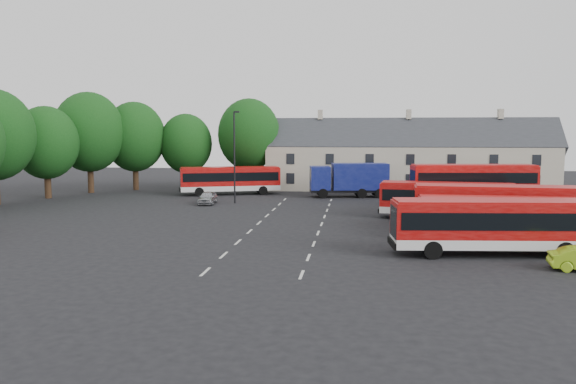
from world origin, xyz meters
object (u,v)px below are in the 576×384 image
object	(u,v)px
bus_row_a	(493,222)
bus_dd_south	(473,186)
box_truck	(350,178)
lamppost	(235,154)
silver_car	(208,198)

from	to	relation	value
bus_row_a	bus_dd_south	bearing A→B (deg)	77.06
bus_dd_south	box_truck	distance (m)	16.24
box_truck	lamppost	distance (m)	13.85
bus_row_a	silver_car	size ratio (longest dim) A/B	3.09
bus_row_a	bus_dd_south	size ratio (longest dim) A/B	1.08
bus_row_a	bus_dd_south	world-z (taller)	bus_dd_south
box_truck	lamppost	xyz separation A→B (m)	(-11.58, -7.03, 2.87)
box_truck	lamppost	size ratio (longest dim) A/B	0.96
bus_row_a	lamppost	xyz separation A→B (m)	(-20.25, 22.24, 3.02)
box_truck	lamppost	bearing A→B (deg)	-157.90
bus_row_a	box_truck	size ratio (longest dim) A/B	1.31
bus_dd_south	lamppost	world-z (taller)	lamppost
bus_row_a	box_truck	distance (m)	30.52
bus_row_a	silver_car	distance (m)	31.18
box_truck	lamppost	world-z (taller)	lamppost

